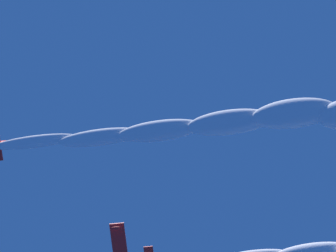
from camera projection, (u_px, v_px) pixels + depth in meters
The scene contains 0 objects.
Camera 1 is at (-28.14, -12.47, 1.48)m, focal length 59.00 mm.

